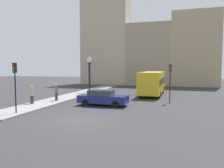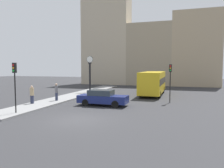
% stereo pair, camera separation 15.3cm
% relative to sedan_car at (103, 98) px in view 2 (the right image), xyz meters
% --- Properties ---
extents(ground_plane, '(120.00, 120.00, 0.00)m').
position_rel_sedan_car_xyz_m(ground_plane, '(0.29, -5.63, -0.75)').
color(ground_plane, '#2D2D30').
extents(sidewalk_corner, '(2.82, 27.38, 0.13)m').
position_rel_sedan_car_xyz_m(sidewalk_corner, '(-5.72, 6.06, -0.68)').
color(sidewalk_corner, gray).
rests_on(sidewalk_corner, ground_plane).
extents(building_row, '(26.95, 5.00, 17.96)m').
position_rel_sedan_car_xyz_m(building_row, '(-0.59, 25.42, 6.85)').
color(building_row, '#B7A88E').
rests_on(building_row, ground_plane).
extents(sedan_car, '(4.60, 1.71, 1.47)m').
position_rel_sedan_car_xyz_m(sedan_car, '(0.00, 0.00, 0.00)').
color(sedan_car, navy).
rests_on(sedan_car, ground_plane).
extents(bus_distant, '(2.54, 8.67, 2.97)m').
position_rel_sedan_car_xyz_m(bus_distant, '(3.46, 9.41, 0.95)').
color(bus_distant, gold).
rests_on(bus_distant, ground_plane).
extents(traffic_light_near, '(0.26, 0.24, 3.78)m').
position_rel_sedan_car_xyz_m(traffic_light_near, '(-4.96, -5.57, 2.09)').
color(traffic_light_near, black).
rests_on(traffic_light_near, sidewalk_corner).
extents(traffic_light_far, '(0.26, 0.24, 3.86)m').
position_rel_sedan_car_xyz_m(traffic_light_far, '(5.90, 3.54, 2.01)').
color(traffic_light_far, black).
rests_on(traffic_light_far, ground_plane).
extents(street_clock, '(0.93, 0.34, 4.98)m').
position_rel_sedan_car_xyz_m(street_clock, '(-5.12, 8.91, 1.97)').
color(street_clock, black).
rests_on(street_clock, sidewalk_corner).
extents(pedestrian_tan_coat, '(0.37, 0.37, 1.71)m').
position_rel_sedan_car_xyz_m(pedestrian_tan_coat, '(-6.55, -1.62, 0.23)').
color(pedestrian_tan_coat, '#2D334C').
rests_on(pedestrian_tan_coat, sidewalk_corner).
extents(pedestrian_grey_jacket, '(0.33, 0.33, 1.78)m').
position_rel_sedan_car_xyz_m(pedestrian_grey_jacket, '(-5.36, 0.74, 0.29)').
color(pedestrian_grey_jacket, '#2D334C').
rests_on(pedestrian_grey_jacket, sidewalk_corner).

